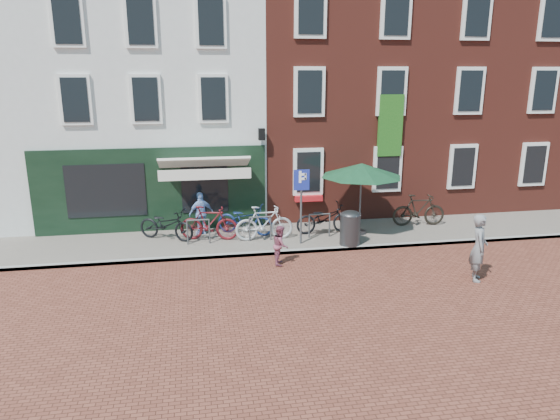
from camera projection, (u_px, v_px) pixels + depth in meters
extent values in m
plane|color=brown|center=(313.00, 253.00, 15.88)|extent=(80.00, 80.00, 0.00)
cube|color=slate|center=(331.00, 235.00, 17.46)|extent=(24.00, 3.00, 0.10)
cube|color=silver|center=(154.00, 97.00, 20.52)|extent=(8.00, 8.00, 9.00)
cube|color=maroon|center=(322.00, 83.00, 21.56)|extent=(6.00, 8.00, 10.00)
cube|color=maroon|center=(453.00, 83.00, 22.56)|extent=(6.00, 8.00, 10.00)
cylinder|color=#343436|center=(350.00, 230.00, 16.22)|extent=(0.65, 0.65, 0.98)
ellipsoid|color=#343436|center=(351.00, 213.00, 16.07)|extent=(0.65, 0.65, 0.29)
cylinder|color=#4C4C4F|center=(301.00, 210.00, 16.16)|extent=(0.07, 0.07, 2.26)
cube|color=navy|center=(302.00, 180.00, 15.89)|extent=(0.50, 0.04, 0.65)
cylinder|color=#4C4C4F|center=(359.00, 232.00, 17.47)|extent=(0.50, 0.50, 0.08)
cylinder|color=#4C4C4F|center=(360.00, 201.00, 17.18)|extent=(0.06, 0.06, 2.31)
cone|color=#154426|center=(362.00, 167.00, 16.88)|extent=(2.75, 2.75, 0.45)
imported|color=slate|center=(479.00, 248.00, 13.59)|extent=(0.68, 0.79, 1.84)
imported|color=#8B4358|center=(281.00, 245.00, 14.82)|extent=(0.55, 0.65, 1.17)
imported|color=#87AFEA|center=(201.00, 213.00, 17.19)|extent=(0.94, 0.65, 1.48)
imported|color=black|center=(166.00, 224.00, 16.70)|extent=(2.06, 1.56, 1.04)
imported|color=#591218|center=(209.00, 223.00, 16.65)|extent=(1.99, 0.94, 1.15)
imported|color=navy|center=(245.00, 219.00, 17.28)|extent=(2.08, 1.50, 1.04)
imported|color=#BABABD|center=(264.00, 223.00, 16.66)|extent=(1.93, 0.61, 1.15)
imported|color=black|center=(324.00, 218.00, 17.40)|extent=(2.01, 0.81, 1.04)
imported|color=black|center=(419.00, 210.00, 18.23)|extent=(1.95, 0.69, 1.15)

